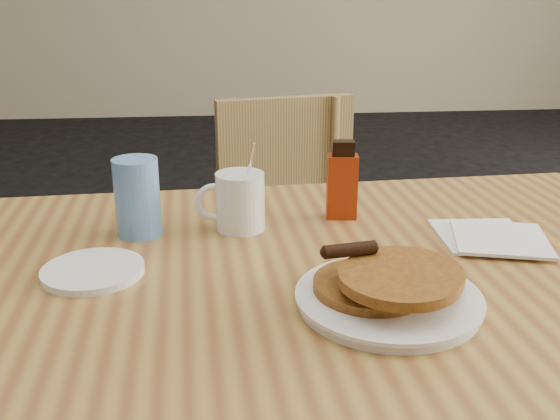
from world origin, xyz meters
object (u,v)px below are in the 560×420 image
object	(u,v)px
chair_main_far	(289,228)
blue_tumbler	(137,197)
main_table	(339,285)
syrup_bottle	(342,183)
coffee_mug	(239,200)
pancake_plate	(389,290)

from	to	relation	value
chair_main_far	blue_tumbler	bearing A→B (deg)	-132.00
main_table	blue_tumbler	size ratio (longest dim) A/B	9.76
main_table	blue_tumbler	xyz separation A→B (m)	(-0.34, 0.16, 0.11)
chair_main_far	syrup_bottle	xyz separation A→B (m)	(0.05, -0.51, 0.29)
coffee_mug	pancake_plate	bearing A→B (deg)	-61.73
main_table	coffee_mug	world-z (taller)	coffee_mug
blue_tumbler	coffee_mug	bearing A→B (deg)	3.15
pancake_plate	coffee_mug	xyz separation A→B (m)	(-0.20, 0.32, 0.03)
coffee_mug	syrup_bottle	bearing A→B (deg)	7.64
chair_main_far	pancake_plate	xyz separation A→B (m)	(0.05, -0.87, 0.25)
coffee_mug	syrup_bottle	distance (m)	0.21
main_table	pancake_plate	world-z (taller)	pancake_plate
main_table	pancake_plate	bearing A→B (deg)	-73.87
chair_main_far	blue_tumbler	world-z (taller)	blue_tumbler
main_table	chair_main_far	bearing A→B (deg)	90.42
main_table	pancake_plate	size ratio (longest dim) A/B	5.24
chair_main_far	syrup_bottle	distance (m)	0.59
coffee_mug	syrup_bottle	size ratio (longest dim) A/B	1.10
syrup_bottle	blue_tumbler	xyz separation A→B (m)	(-0.38, -0.05, 0.00)
chair_main_far	pancake_plate	size ratio (longest dim) A/B	3.33
main_table	syrup_bottle	size ratio (longest dim) A/B	9.05
syrup_bottle	chair_main_far	bearing A→B (deg)	100.59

